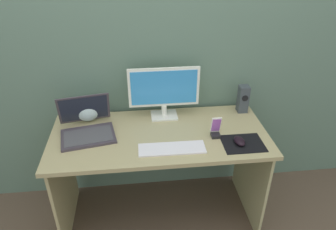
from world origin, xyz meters
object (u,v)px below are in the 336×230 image
fishbowl (87,109)px  monitor (164,91)px  mouse (239,141)px  laptop (87,127)px  speaker_right (243,99)px  keyboard_external (172,149)px  phone_in_dock (216,130)px

fishbowl → monitor: bearing=-1.9°
monitor → fishbowl: size_ratio=2.86×
monitor → mouse: 0.59m
monitor → mouse: size_ratio=4.73×
laptop → speaker_right: bearing=8.9°
mouse → laptop: bearing=160.7°
speaker_right → keyboard_external: size_ratio=0.50×
keyboard_external → phone_in_dock: (0.29, 0.11, 0.04)m
laptop → mouse: bearing=-13.3°
mouse → phone_in_dock: 0.16m
keyboard_external → mouse: mouse is taller
monitor → laptop: (-0.51, -0.16, -0.15)m
monitor → laptop: bearing=-162.9°
speaker_right → laptop: laptop is taller
speaker_right → mouse: bearing=-109.6°
mouse → phone_in_dock: (-0.12, 0.10, 0.03)m
speaker_right → fishbowl: size_ratio=1.18×
phone_in_dock → monitor: bearing=136.8°
fishbowl → phone_in_dock: (0.81, -0.30, -0.03)m
fishbowl → mouse: fishbowl is taller
fishbowl → mouse: (0.94, -0.39, -0.06)m
laptop → fishbowl: (-0.01, 0.17, 0.03)m
monitor → mouse: bearing=-41.8°
fishbowl → keyboard_external: bearing=-37.4°
mouse → phone_in_dock: phone_in_dock is taller
speaker_right → fishbowl: 1.08m
laptop → phone_in_dock: bearing=-8.6°
monitor → phone_in_dock: monitor is taller
monitor → mouse: monitor is taller
mouse → phone_in_dock: size_ratio=0.73×
mouse → fishbowl: bearing=151.4°
monitor → laptop: monitor is taller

